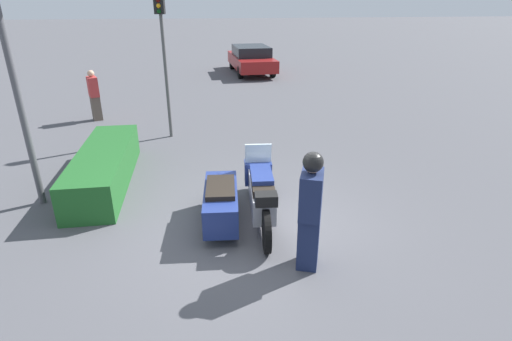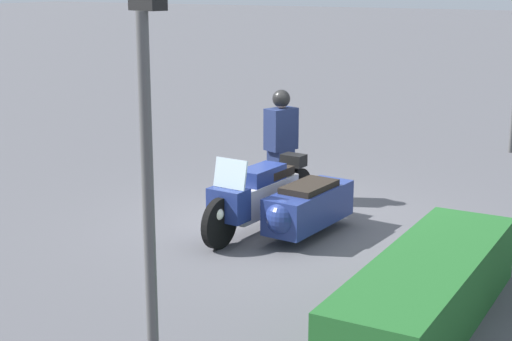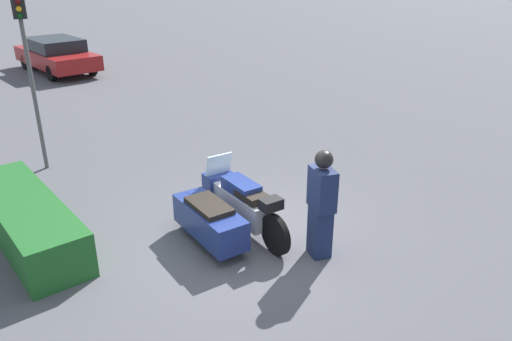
{
  "view_description": "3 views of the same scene",
  "coord_description": "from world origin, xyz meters",
  "px_view_note": "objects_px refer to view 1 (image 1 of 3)",
  "views": [
    {
      "loc": [
        -5.78,
        0.79,
        3.66
      ],
      "look_at": [
        0.24,
        -0.11,
        1.03
      ],
      "focal_mm": 28.0,
      "sensor_mm": 36.0,
      "label": 1
    },
    {
      "loc": [
        9.82,
        4.97,
        3.51
      ],
      "look_at": [
        0.75,
        -0.14,
        0.94
      ],
      "focal_mm": 55.0,
      "sensor_mm": 36.0,
      "label": 2
    },
    {
      "loc": [
        -5.8,
        4.42,
        4.44
      ],
      "look_at": [
        0.32,
        -0.47,
        1.08
      ],
      "focal_mm": 35.0,
      "sensor_mm": 36.0,
      "label": 3
    }
  ],
  "objects_px": {
    "hedge_bush_curbside": "(105,167)",
    "traffic_light_near": "(164,50)",
    "police_motorcycle": "(240,195)",
    "twin_lamp_post": "(1,27)",
    "parked_car_background": "(251,59)",
    "officer_rider": "(310,209)",
    "pedestrian_bystander": "(94,95)"
  },
  "relations": [
    {
      "from": "police_motorcycle",
      "to": "hedge_bush_curbside",
      "type": "distance_m",
      "value": 3.29
    },
    {
      "from": "twin_lamp_post",
      "to": "traffic_light_near",
      "type": "bearing_deg",
      "value": -31.41
    },
    {
      "from": "twin_lamp_post",
      "to": "traffic_light_near",
      "type": "distance_m",
      "value": 4.46
    },
    {
      "from": "police_motorcycle",
      "to": "traffic_light_near",
      "type": "bearing_deg",
      "value": 20.92
    },
    {
      "from": "police_motorcycle",
      "to": "officer_rider",
      "type": "bearing_deg",
      "value": -146.83
    },
    {
      "from": "police_motorcycle",
      "to": "hedge_bush_curbside",
      "type": "bearing_deg",
      "value": 58.84
    },
    {
      "from": "police_motorcycle",
      "to": "twin_lamp_post",
      "type": "height_order",
      "value": "twin_lamp_post"
    },
    {
      "from": "twin_lamp_post",
      "to": "parked_car_background",
      "type": "relative_size",
      "value": 0.84
    },
    {
      "from": "hedge_bush_curbside",
      "to": "parked_car_background",
      "type": "height_order",
      "value": "parked_car_background"
    },
    {
      "from": "officer_rider",
      "to": "parked_car_background",
      "type": "xyz_separation_m",
      "value": [
        16.71,
        -1.47,
        -0.22
      ]
    },
    {
      "from": "officer_rider",
      "to": "traffic_light_near",
      "type": "xyz_separation_m",
      "value": [
        6.43,
        2.28,
        1.45
      ]
    },
    {
      "from": "officer_rider",
      "to": "twin_lamp_post",
      "type": "height_order",
      "value": "twin_lamp_post"
    },
    {
      "from": "police_motorcycle",
      "to": "officer_rider",
      "type": "relative_size",
      "value": 1.5
    },
    {
      "from": "hedge_bush_curbside",
      "to": "twin_lamp_post",
      "type": "distance_m",
      "value": 3.14
    },
    {
      "from": "traffic_light_near",
      "to": "officer_rider",
      "type": "bearing_deg",
      "value": 32.57
    },
    {
      "from": "police_motorcycle",
      "to": "traffic_light_near",
      "type": "distance_m",
      "value": 5.46
    },
    {
      "from": "police_motorcycle",
      "to": "parked_car_background",
      "type": "distance_m",
      "value": 15.36
    },
    {
      "from": "officer_rider",
      "to": "twin_lamp_post",
      "type": "distance_m",
      "value": 5.76
    },
    {
      "from": "twin_lamp_post",
      "to": "parked_car_background",
      "type": "bearing_deg",
      "value": -23.29
    },
    {
      "from": "police_motorcycle",
      "to": "parked_car_background",
      "type": "bearing_deg",
      "value": -4.14
    },
    {
      "from": "police_motorcycle",
      "to": "hedge_bush_curbside",
      "type": "height_order",
      "value": "police_motorcycle"
    },
    {
      "from": "police_motorcycle",
      "to": "officer_rider",
      "type": "height_order",
      "value": "officer_rider"
    },
    {
      "from": "traffic_light_near",
      "to": "hedge_bush_curbside",
      "type": "bearing_deg",
      "value": -9.39
    },
    {
      "from": "hedge_bush_curbside",
      "to": "traffic_light_near",
      "type": "xyz_separation_m",
      "value": [
        2.98,
        -1.23,
        2.03
      ]
    },
    {
      "from": "traffic_light_near",
      "to": "pedestrian_bystander",
      "type": "height_order",
      "value": "traffic_light_near"
    },
    {
      "from": "police_motorcycle",
      "to": "twin_lamp_post",
      "type": "bearing_deg",
      "value": 77.3
    },
    {
      "from": "hedge_bush_curbside",
      "to": "traffic_light_near",
      "type": "distance_m",
      "value": 3.81
    },
    {
      "from": "parked_car_background",
      "to": "pedestrian_bystander",
      "type": "relative_size",
      "value": 3.03
    },
    {
      "from": "hedge_bush_curbside",
      "to": "parked_car_background",
      "type": "distance_m",
      "value": 14.17
    },
    {
      "from": "officer_rider",
      "to": "pedestrian_bystander",
      "type": "xyz_separation_m",
      "value": [
        8.56,
        4.73,
        -0.15
      ]
    },
    {
      "from": "hedge_bush_curbside",
      "to": "traffic_light_near",
      "type": "relative_size",
      "value": 0.99
    },
    {
      "from": "twin_lamp_post",
      "to": "pedestrian_bystander",
      "type": "height_order",
      "value": "twin_lamp_post"
    }
  ]
}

